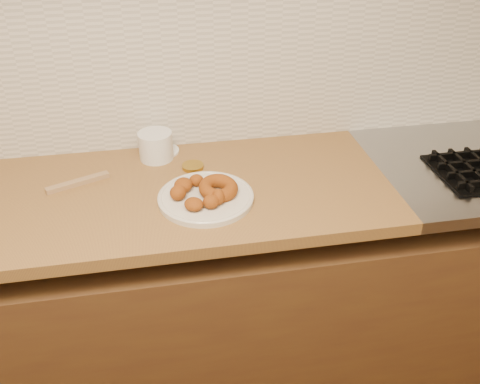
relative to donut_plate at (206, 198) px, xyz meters
name	(u,v)px	position (x,y,z in m)	size (l,w,h in m)	color
wall_back	(212,12)	(0.08, 0.39, 0.44)	(4.00, 0.02, 2.70)	#BAA98C
base_cabinet	(231,300)	(0.08, 0.08, -0.52)	(3.60, 0.60, 0.77)	#543719
butcher_block	(15,209)	(-0.57, 0.08, -0.03)	(2.30, 0.62, 0.04)	olive
backsplash	(214,59)	(0.08, 0.38, 0.29)	(3.60, 0.02, 0.60)	beige
donut_plate	(206,198)	(0.00, 0.00, 0.00)	(0.29, 0.29, 0.02)	beige
ring_donut	(218,188)	(0.04, 0.00, 0.03)	(0.12, 0.12, 0.04)	#8C400F
fried_dough_chunks	(194,193)	(-0.03, -0.01, 0.03)	(0.17, 0.18, 0.05)	#8C400F
plastic_tub	(156,146)	(-0.13, 0.29, 0.04)	(0.11, 0.11, 0.10)	silver
tub_lid	(163,151)	(-0.11, 0.33, 0.00)	(0.11, 0.11, 0.01)	white
brass_jar_lid	(193,166)	(-0.02, 0.20, 0.00)	(0.07, 0.07, 0.01)	#A78228
wooden_utensil	(78,182)	(-0.38, 0.16, 0.00)	(0.20, 0.02, 0.02)	#94724D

